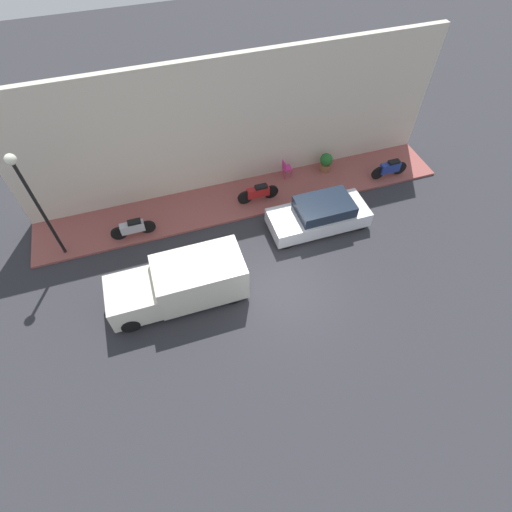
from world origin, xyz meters
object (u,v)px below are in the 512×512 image
at_px(cafe_chair, 286,168).
at_px(motorcycle_blue, 390,168).
at_px(motorcycle_red, 258,193).
at_px(potted_plant, 326,162).
at_px(streetlamp, 29,190).
at_px(scooter_silver, 133,228).
at_px(parked_car, 320,215).
at_px(delivery_van, 180,283).

bearing_deg(cafe_chair, motorcycle_blue, -107.71).
distance_m(motorcycle_red, potted_plant, 3.91).
relative_size(streetlamp, potted_plant, 5.28).
xyz_separation_m(scooter_silver, cafe_chair, (1.59, -7.41, 0.07)).
xyz_separation_m(parked_car, scooter_silver, (1.76, 7.68, -0.07)).
relative_size(delivery_van, streetlamp, 1.02).
xyz_separation_m(scooter_silver, motorcycle_blue, (0.08, -12.13, 0.02)).
relative_size(delivery_van, cafe_chair, 5.56).
height_order(parked_car, scooter_silver, parked_car).
bearing_deg(potted_plant, delivery_van, 121.89).
distance_m(motorcycle_red, motorcycle_blue, 6.49).
relative_size(motorcycle_red, potted_plant, 2.07).
bearing_deg(cafe_chair, delivery_van, 130.43).
bearing_deg(delivery_van, parked_car, -73.89).
bearing_deg(scooter_silver, parked_car, -102.92).
distance_m(parked_car, delivery_van, 6.63).
bearing_deg(parked_car, motorcycle_red, 42.91).
bearing_deg(parked_car, cafe_chair, 4.65).
height_order(motorcycle_red, motorcycle_blue, motorcycle_blue).
bearing_deg(delivery_van, motorcycle_red, -47.10).
relative_size(parked_car, motorcycle_red, 2.22).
relative_size(delivery_van, potted_plant, 5.36).
bearing_deg(scooter_silver, motorcycle_blue, -89.60).
distance_m(scooter_silver, potted_plant, 9.54).
bearing_deg(streetlamp, delivery_van, -130.57).
bearing_deg(streetlamp, potted_plant, -83.18).
distance_m(delivery_van, cafe_chair, 8.01).
bearing_deg(motorcycle_red, cafe_chair, -56.49).
bearing_deg(cafe_chair, scooter_silver, 102.12).
relative_size(delivery_van, motorcycle_blue, 2.71).
bearing_deg(streetlamp, parked_car, -99.36).
height_order(motorcycle_blue, potted_plant, potted_plant).
height_order(delivery_van, motorcycle_blue, delivery_van).
height_order(parked_car, streetlamp, streetlamp).
relative_size(delivery_van, motorcycle_red, 2.59).
height_order(motorcycle_red, scooter_silver, same).
bearing_deg(motorcycle_red, scooter_silver, 94.31).
bearing_deg(motorcycle_red, streetlamp, 93.02).
height_order(delivery_van, potted_plant, delivery_van).
distance_m(parked_car, motorcycle_blue, 4.82).
xyz_separation_m(motorcycle_red, motorcycle_blue, (-0.34, -6.48, 0.02)).
relative_size(streetlamp, cafe_chair, 5.48).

